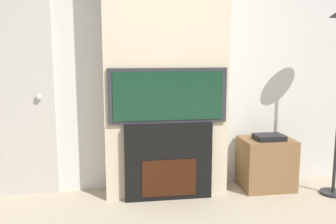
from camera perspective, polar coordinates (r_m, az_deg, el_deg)
The scene contains 6 objects.
wall_back at distance 3.75m, azimuth -0.85°, elevation 8.78°, with size 6.00×0.06×2.70m.
chimney_breast at distance 3.56m, azimuth -0.41°, elevation 8.76°, with size 1.16×0.33×2.70m.
fireplace at distance 3.54m, azimuth 0.00°, elevation -7.48°, with size 0.82×0.15×0.73m.
television at distance 3.41m, azimuth 0.01°, elevation 2.50°, with size 1.09×0.07×0.51m.
media_stand at distance 3.95m, azimuth 14.76°, elevation -7.48°, with size 0.51×0.40×0.56m.
entry_door at distance 3.80m, azimuth -23.63°, elevation 2.67°, with size 0.88×0.09×1.99m.
Camera 1 is at (-0.52, -1.68, 1.38)m, focal length 40.00 mm.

